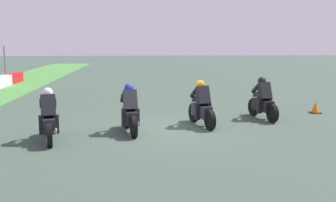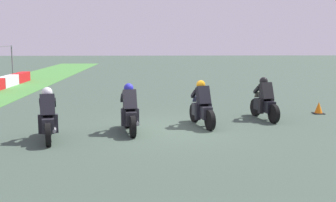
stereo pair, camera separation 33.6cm
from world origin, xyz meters
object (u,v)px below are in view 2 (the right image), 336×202
Objects in this scene: rider_lane_d at (48,119)px; traffic_cone at (319,108)px; rider_lane_c at (130,112)px; rider_lane_a at (265,102)px; rider_lane_b at (202,107)px.

traffic_cone is at bearing -80.29° from rider_lane_d.
rider_lane_c is 1.01× the size of rider_lane_d.
rider_lane_a is 2.65m from traffic_cone.
rider_lane_b is 0.99× the size of rider_lane_c.
rider_lane_c is at bearing -80.07° from rider_lane_d.
rider_lane_a reaches higher than traffic_cone.
rider_lane_a is 1.01× the size of rider_lane_b.
rider_lane_d is at bearing 97.00° from rider_lane_b.
rider_lane_b reaches higher than traffic_cone.
rider_lane_d is (-1.84, 4.58, 0.00)m from rider_lane_b.
rider_lane_c is at bearing 112.81° from traffic_cone.
rider_lane_a is at bearing -80.69° from rider_lane_b.
rider_lane_c is (-0.88, 2.34, 0.00)m from rider_lane_b.
rider_lane_a and rider_lane_d have the same top height.
rider_lane_d is at bearing 100.37° from rider_lane_a.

